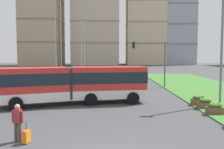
# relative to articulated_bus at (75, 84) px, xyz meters

# --- Properties ---
(articulated_bus) EXTENTS (11.98, 5.58, 3.00)m
(articulated_bus) POSITION_rel_articulated_bus_xyz_m (0.00, 0.00, 0.00)
(articulated_bus) COLOR red
(articulated_bus) RESTS_ON ground
(car_black_sedan) EXTENTS (4.40, 2.02, 1.58)m
(car_black_sedan) POSITION_rel_articulated_bus_xyz_m (-2.87, 8.78, -0.90)
(car_black_sedan) COLOR black
(car_black_sedan) RESTS_ON ground
(pedestrian_crossing) EXTENTS (0.56, 0.36, 1.74)m
(pedestrian_crossing) POSITION_rel_articulated_bus_xyz_m (-1.21, -8.96, -0.65)
(pedestrian_crossing) COLOR #4C4238
(pedestrian_crossing) RESTS_ON ground
(rolling_suitcase) EXTENTS (0.32, 0.41, 0.97)m
(rolling_suitcase) POSITION_rel_articulated_bus_xyz_m (-0.76, -9.16, -1.34)
(rolling_suitcase) COLOR orange
(rolling_suitcase) RESTS_ON ground
(flower_planter_2) EXTENTS (1.10, 0.56, 0.74)m
(flower_planter_2) POSITION_rel_articulated_bus_xyz_m (9.88, -3.70, -1.23)
(flower_planter_2) COLOR brown
(flower_planter_2) RESTS_ON grass_median
(flower_planter_3) EXTENTS (1.10, 0.56, 0.74)m
(flower_planter_3) POSITION_rel_articulated_bus_xyz_m (9.88, -1.87, -1.23)
(flower_planter_3) COLOR brown
(flower_planter_3) RESTS_ON grass_median
(flower_planter_4) EXTENTS (1.10, 0.56, 0.74)m
(flower_planter_4) POSITION_rel_articulated_bus_xyz_m (9.88, -0.53, -1.23)
(flower_planter_4) COLOR brown
(flower_planter_4) RESTS_ON grass_median
(traffic_light_far_right) EXTENTS (4.26, 0.28, 5.63)m
(traffic_light_far_right) POSITION_rel_articulated_bus_xyz_m (8.03, 10.64, 2.27)
(traffic_light_far_right) COLOR #474C51
(traffic_light_far_right) RESTS_ON ground
(streetlight_median) EXTENTS (0.70, 0.28, 9.27)m
(streetlight_median) POSITION_rel_articulated_bus_xyz_m (11.78, -0.04, 3.43)
(streetlight_median) COLOR slate
(streetlight_median) RESTS_ON ground
(apartment_tower_west) EXTENTS (15.36, 18.11, 35.81)m
(apartment_tower_west) POSITION_rel_articulated_bus_xyz_m (-26.83, 85.09, 16.27)
(apartment_tower_west) COLOR tan
(apartment_tower_west) RESTS_ON ground
(apartment_tower_westcentre) EXTENTS (20.36, 15.92, 54.00)m
(apartment_tower_westcentre) POSITION_rel_articulated_bus_xyz_m (-4.69, 90.42, 25.37)
(apartment_tower_westcentre) COLOR #C6B299
(apartment_tower_westcentre) RESTS_ON ground
(apartment_tower_centre) EXTENTS (17.00, 19.39, 45.29)m
(apartment_tower_centre) POSITION_rel_articulated_bus_xyz_m (17.51, 95.73, 21.01)
(apartment_tower_centre) COLOR beige
(apartment_tower_centre) RESTS_ON ground
(apartment_tower_eastcentre) EXTENTS (16.43, 19.63, 43.19)m
(apartment_tower_eastcentre) POSITION_rel_articulated_bus_xyz_m (30.93, 96.48, 19.96)
(apartment_tower_eastcentre) COLOR #9EA3AD
(apartment_tower_eastcentre) RESTS_ON ground
(transmission_pylon) EXTENTS (9.00, 6.24, 31.10)m
(transmission_pylon) POSITION_rel_articulated_bus_xyz_m (-7.46, 41.28, 15.32)
(transmission_pylon) COLOR gray
(transmission_pylon) RESTS_ON ground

